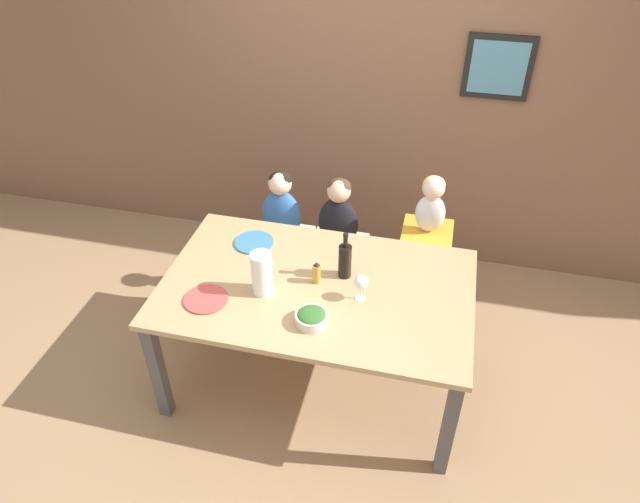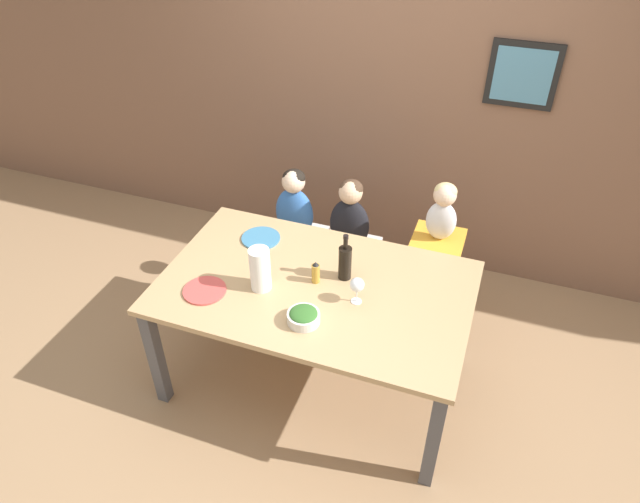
{
  "view_description": "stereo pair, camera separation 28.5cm",
  "coord_description": "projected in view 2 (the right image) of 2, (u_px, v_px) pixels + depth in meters",
  "views": [
    {
      "loc": [
        0.59,
        -2.37,
        2.88
      ],
      "look_at": [
        0.0,
        0.08,
        0.95
      ],
      "focal_mm": 32.0,
      "sensor_mm": 36.0,
      "label": 1
    },
    {
      "loc": [
        0.86,
        -2.29,
        2.88
      ],
      "look_at": [
        0.0,
        0.08,
        0.95
      ],
      "focal_mm": 32.0,
      "sensor_mm": 36.0,
      "label": 2
    }
  ],
  "objects": [
    {
      "name": "ground_plane",
      "position": [
        316.0,
        375.0,
        3.69
      ],
      "size": [
        14.0,
        14.0,
        0.0
      ],
      "primitive_type": "plane",
      "color": "#9E7A56"
    },
    {
      "name": "wall_back",
      "position": [
        389.0,
        91.0,
        3.99
      ],
      "size": [
        10.0,
        0.09,
        2.7
      ],
      "color": "brown",
      "rests_on": "ground_plane"
    },
    {
      "name": "dining_table",
      "position": [
        315.0,
        296.0,
        3.28
      ],
      "size": [
        1.76,
        1.08,
        0.77
      ],
      "color": "tan",
      "rests_on": "ground_plane"
    },
    {
      "name": "chair_far_left",
      "position": [
        296.0,
        245.0,
        4.14
      ],
      "size": [
        0.39,
        0.41,
        0.48
      ],
      "color": "silver",
      "rests_on": "ground_plane"
    },
    {
      "name": "chair_far_center",
      "position": [
        348.0,
        256.0,
        4.03
      ],
      "size": [
        0.39,
        0.41,
        0.48
      ],
      "color": "silver",
      "rests_on": "ground_plane"
    },
    {
      "name": "chair_right_highchair",
      "position": [
        435.0,
        258.0,
        3.78
      ],
      "size": [
        0.33,
        0.34,
        0.71
      ],
      "color": "silver",
      "rests_on": "ground_plane"
    },
    {
      "name": "person_child_left",
      "position": [
        294.0,
        204.0,
        3.93
      ],
      "size": [
        0.27,
        0.16,
        0.53
      ],
      "color": "#3366B2",
      "rests_on": "chair_far_left"
    },
    {
      "name": "person_child_center",
      "position": [
        350.0,
        215.0,
        3.82
      ],
      "size": [
        0.27,
        0.16,
        0.53
      ],
      "color": "black",
      "rests_on": "chair_far_center"
    },
    {
      "name": "person_baby_right",
      "position": [
        443.0,
        208.0,
        3.54
      ],
      "size": [
        0.19,
        0.15,
        0.4
      ],
      "color": "silver",
      "rests_on": "chair_right_highchair"
    },
    {
      "name": "wine_bottle",
      "position": [
        345.0,
        262.0,
        3.21
      ],
      "size": [
        0.08,
        0.08,
        0.3
      ],
      "color": "black",
      "rests_on": "dining_table"
    },
    {
      "name": "paper_towel_roll",
      "position": [
        260.0,
        269.0,
        3.13
      ],
      "size": [
        0.12,
        0.12,
        0.26
      ],
      "color": "white",
      "rests_on": "dining_table"
    },
    {
      "name": "wine_glass_near",
      "position": [
        357.0,
        285.0,
        3.04
      ],
      "size": [
        0.08,
        0.08,
        0.16
      ],
      "color": "white",
      "rests_on": "dining_table"
    },
    {
      "name": "salad_bowl_large",
      "position": [
        304.0,
        316.0,
        2.97
      ],
      "size": [
        0.17,
        0.17,
        0.08
      ],
      "color": "silver",
      "rests_on": "dining_table"
    },
    {
      "name": "dinner_plate_front_left",
      "position": [
        205.0,
        290.0,
        3.18
      ],
      "size": [
        0.24,
        0.24,
        0.01
      ],
      "color": "#D14C47",
      "rests_on": "dining_table"
    },
    {
      "name": "dinner_plate_back_left",
      "position": [
        261.0,
        238.0,
        3.57
      ],
      "size": [
        0.24,
        0.24,
        0.01
      ],
      "color": "teal",
      "rests_on": "dining_table"
    },
    {
      "name": "condiment_bottle_hot_sauce",
      "position": [
        316.0,
        272.0,
        3.21
      ],
      "size": [
        0.05,
        0.05,
        0.14
      ],
      "color": "#BC8E33",
      "rests_on": "dining_table"
    }
  ]
}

